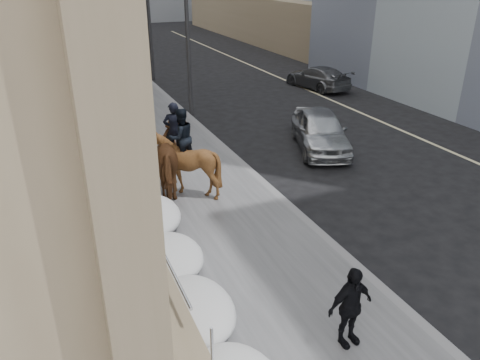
# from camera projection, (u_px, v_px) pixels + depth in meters

# --- Properties ---
(ground) EXTENTS (140.00, 140.00, 0.00)m
(ground) POSITION_uv_depth(u_px,v_px,m) (263.00, 309.00, 9.66)
(ground) COLOR black
(ground) RESTS_ON ground
(sidewalk) EXTENTS (5.00, 80.00, 0.12)m
(sidewalk) POSITION_uv_depth(u_px,v_px,m) (151.00, 148.00, 18.00)
(sidewalk) COLOR #4B4B4D
(sidewalk) RESTS_ON ground
(curb) EXTENTS (0.24, 80.00, 0.12)m
(curb) POSITION_uv_depth(u_px,v_px,m) (214.00, 139.00, 18.94)
(curb) COLOR slate
(curb) RESTS_ON ground
(lane_line) EXTENTS (0.15, 70.00, 0.01)m
(lane_line) POSITION_uv_depth(u_px,v_px,m) (373.00, 118.00, 21.76)
(lane_line) COLOR #BFB78C
(lane_line) RESTS_ON ground
(far_podium) EXTENTS (2.00, 80.00, 4.00)m
(far_podium) POSITION_uv_depth(u_px,v_px,m) (462.00, 67.00, 22.71)
(far_podium) COLOR #78694D
(far_podium) RESTS_ON ground
(streetlight_mid) EXTENTS (1.71, 0.24, 8.00)m
(streetlight_mid) POSITION_uv_depth(u_px,v_px,m) (183.00, 13.00, 20.44)
(streetlight_mid) COLOR #2D2D30
(streetlight_mid) RESTS_ON ground
(traffic_signal) EXTENTS (4.10, 0.22, 6.00)m
(traffic_signal) POSITION_uv_depth(u_px,v_px,m) (133.00, 12.00, 27.14)
(traffic_signal) COLOR #2D2D30
(traffic_signal) RESTS_ON ground
(snow_bank) EXTENTS (1.70, 18.10, 0.76)m
(snow_bank) POSITION_uv_depth(u_px,v_px,m) (121.00, 161.00, 15.74)
(snow_bank) COLOR #B9BBC0
(snow_bank) RESTS_ON sidewalk
(mounted_horse_left) EXTENTS (1.72, 2.76, 2.74)m
(mounted_horse_left) POSITION_uv_depth(u_px,v_px,m) (175.00, 156.00, 14.07)
(mounted_horse_left) COLOR #432714
(mounted_horse_left) RESTS_ON sidewalk
(mounted_horse_right) EXTENTS (1.98, 2.13, 2.66)m
(mounted_horse_right) POSITION_uv_depth(u_px,v_px,m) (183.00, 161.00, 13.76)
(mounted_horse_right) COLOR #4D2F16
(mounted_horse_right) RESTS_ON sidewalk
(pedestrian) EXTENTS (0.98, 0.47, 1.61)m
(pedestrian) POSITION_uv_depth(u_px,v_px,m) (350.00, 307.00, 8.32)
(pedestrian) COLOR black
(pedestrian) RESTS_ON sidewalk
(car_silver) EXTENTS (3.19, 4.74, 1.50)m
(car_silver) POSITION_uv_depth(u_px,v_px,m) (320.00, 130.00, 17.84)
(car_silver) COLOR #A4A7AB
(car_silver) RESTS_ON ground
(car_grey) EXTENTS (2.45, 4.59, 1.26)m
(car_grey) POSITION_uv_depth(u_px,v_px,m) (318.00, 77.00, 26.86)
(car_grey) COLOR #4F5156
(car_grey) RESTS_ON ground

